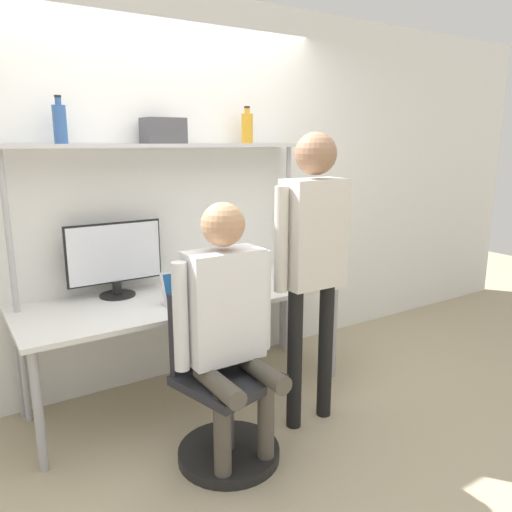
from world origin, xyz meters
TOP-DOWN VIEW (x-y plane):
  - ground_plane at (0.00, 0.00)m, footprint 12.00×12.00m
  - wall_back at (0.00, 0.81)m, footprint 8.00×0.06m
  - desk at (0.00, 0.40)m, footprint 2.14×0.76m
  - shelf_unit at (0.00, 0.64)m, footprint 2.04×0.25m
  - monitor at (-0.40, 0.63)m, footprint 0.62×0.23m
  - laptop at (-0.09, 0.24)m, footprint 0.28×0.21m
  - cell_phone at (0.16, 0.20)m, footprint 0.07×0.15m
  - office_chair at (-0.14, -0.32)m, footprint 0.56×0.56m
  - person_seated at (-0.13, -0.37)m, footprint 0.57×0.47m
  - person_standing at (0.48, -0.30)m, footprint 0.54×0.24m
  - bottle_amber at (0.62, 0.64)m, footprint 0.08×0.08m
  - bottle_blue at (-0.66, 0.64)m, footprint 0.08×0.08m
  - storage_box at (-0.02, 0.64)m, footprint 0.26×0.20m

SIDE VIEW (x-z plane):
  - ground_plane at x=0.00m, z-range 0.00..0.00m
  - office_chair at x=-0.14m, z-range -0.18..0.76m
  - desk at x=0.00m, z-range 0.30..1.02m
  - cell_phone at x=0.16m, z-range 0.72..0.73m
  - laptop at x=-0.09m, z-range 0.68..0.88m
  - person_seated at x=-0.13m, z-range 0.13..1.55m
  - monitor at x=-0.40m, z-range 0.74..1.23m
  - person_standing at x=0.48m, z-range 0.25..2.02m
  - wall_back at x=0.00m, z-range 0.00..2.70m
  - shelf_unit at x=0.00m, z-range 0.62..2.32m
  - storage_box at x=-0.02m, z-range 1.70..1.86m
  - bottle_amber at x=0.62m, z-range 1.68..1.94m
  - bottle_blue at x=-0.66m, z-range 1.68..1.95m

